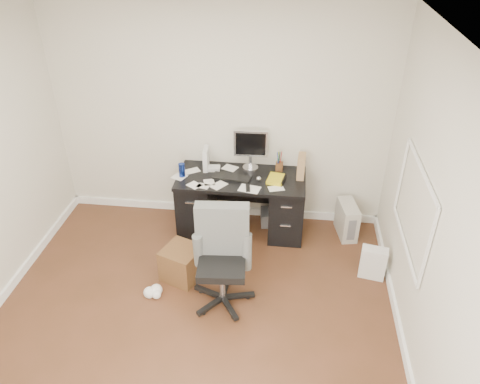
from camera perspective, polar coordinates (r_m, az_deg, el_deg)
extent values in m
plane|color=#4A2C18|center=(4.72, -6.08, -16.16)|extent=(4.00, 4.00, 0.00)
cube|color=silver|center=(5.55, -2.55, 9.17)|extent=(4.00, 0.02, 2.70)
cube|color=silver|center=(3.90, 22.77, -4.32)|extent=(0.02, 4.00, 2.70)
cube|color=white|center=(3.26, -8.87, 17.42)|extent=(4.00, 4.00, 0.02)
cube|color=white|center=(6.16, -2.28, -2.10)|extent=(4.00, 0.03, 0.10)
cube|color=white|center=(4.74, 19.21, -17.11)|extent=(0.03, 4.00, 0.10)
cube|color=black|center=(5.48, 0.14, 1.63)|extent=(1.50, 0.70, 0.04)
cube|color=black|center=(5.76, -5.31, -1.28)|extent=(0.40, 0.60, 0.71)
cube|color=black|center=(5.65, 5.68, -2.00)|extent=(0.40, 0.60, 0.71)
cube|color=black|center=(5.90, 0.51, 0.93)|extent=(0.70, 0.03, 0.51)
cube|color=black|center=(5.44, -1.03, 1.80)|extent=(0.46, 0.21, 0.03)
sphere|color=silver|center=(5.39, 2.30, 1.62)|extent=(0.06, 0.06, 0.06)
cylinder|color=navy|center=(5.49, -7.10, 2.67)|extent=(0.10, 0.10, 0.16)
cube|color=silver|center=(5.61, -4.17, 4.08)|extent=(0.12, 0.24, 0.26)
cube|color=#A3724E|center=(5.47, 7.48, 3.14)|extent=(0.13, 0.24, 0.27)
cube|color=yellow|center=(5.41, 4.43, 1.57)|extent=(0.22, 0.27, 0.04)
cube|color=#AEAA9D|center=(5.83, 12.91, -3.29)|extent=(0.26, 0.45, 0.42)
cube|color=silver|center=(5.29, 15.90, -8.30)|extent=(0.31, 0.24, 0.37)
cube|color=#4C3217|center=(5.12, -7.07, -8.60)|extent=(0.48, 0.48, 0.37)
cube|color=slate|center=(5.95, 4.06, -3.09)|extent=(0.34, 0.29, 0.18)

